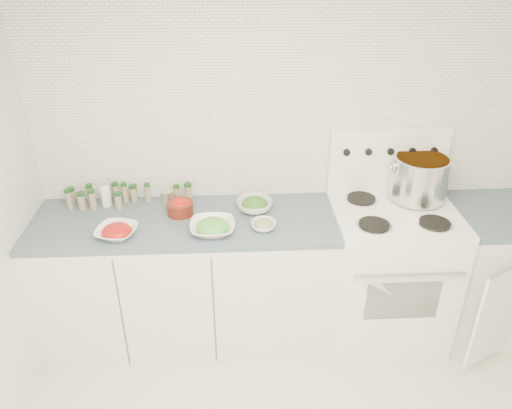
% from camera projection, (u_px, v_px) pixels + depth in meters
% --- Properties ---
extents(room_walls, '(3.54, 3.04, 2.52)m').
position_uv_depth(room_walls, '(385.00, 228.00, 1.71)').
color(room_walls, white).
rests_on(room_walls, ground).
extents(counter_left, '(1.85, 0.62, 0.90)m').
position_uv_depth(counter_left, '(188.00, 279.00, 3.25)').
color(counter_left, white).
rests_on(counter_left, ground).
extents(stove, '(0.76, 0.70, 1.36)m').
position_uv_depth(stove, '(387.00, 268.00, 3.28)').
color(stove, white).
rests_on(stove, ground).
extents(counter_right, '(0.89, 0.82, 0.90)m').
position_uv_depth(counter_right, '(507.00, 270.00, 3.34)').
color(counter_right, white).
rests_on(counter_right, ground).
extents(stock_pot, '(0.37, 0.35, 0.27)m').
position_uv_depth(stock_pot, '(420.00, 176.00, 3.12)').
color(stock_pot, silver).
rests_on(stock_pot, stove).
extents(bowl_tomato, '(0.27, 0.27, 0.08)m').
position_uv_depth(bowl_tomato, '(117.00, 231.00, 2.85)').
color(bowl_tomato, white).
rests_on(bowl_tomato, counter_left).
extents(bowl_snowpea, '(0.26, 0.26, 0.09)m').
position_uv_depth(bowl_snowpea, '(213.00, 227.00, 2.89)').
color(bowl_snowpea, white).
rests_on(bowl_snowpea, counter_left).
extents(bowl_broccoli, '(0.25, 0.25, 0.09)m').
position_uv_depth(bowl_broccoli, '(255.00, 205.00, 3.11)').
color(bowl_broccoli, white).
rests_on(bowl_broccoli, counter_left).
extents(bowl_zucchini, '(0.19, 0.19, 0.06)m').
position_uv_depth(bowl_zucchini, '(263.00, 225.00, 2.93)').
color(bowl_zucchini, white).
rests_on(bowl_zucchini, counter_left).
extents(bowl_pepper, '(0.16, 0.16, 0.10)m').
position_uv_depth(bowl_pepper, '(180.00, 207.00, 3.07)').
color(bowl_pepper, '#54190E').
rests_on(bowl_pepper, counter_left).
extents(salt_canister, '(0.07, 0.07, 0.13)m').
position_uv_depth(salt_canister, '(106.00, 197.00, 3.15)').
color(salt_canister, white).
rests_on(salt_canister, counter_left).
extents(tin_can, '(0.08, 0.08, 0.10)m').
position_uv_depth(tin_can, '(167.00, 198.00, 3.17)').
color(tin_can, '#AAA48F').
rests_on(tin_can, counter_left).
extents(spice_cluster, '(0.79, 0.16, 0.14)m').
position_uv_depth(spice_cluster, '(116.00, 195.00, 3.17)').
color(spice_cluster, gray).
rests_on(spice_cluster, counter_left).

